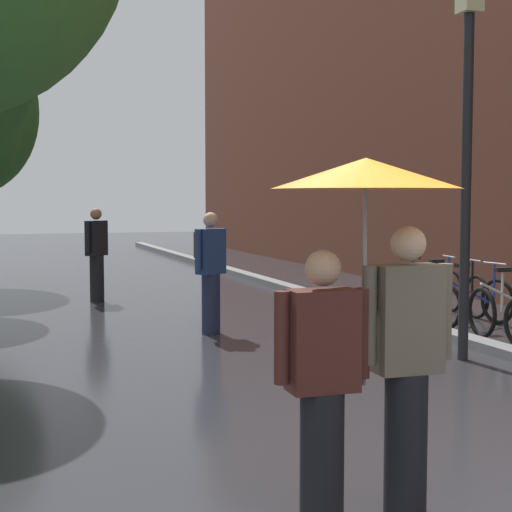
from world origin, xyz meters
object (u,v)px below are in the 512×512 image
parked_bicycle_4 (472,302)px  parked_bicycle_5 (448,296)px  pedestrian_walking_midground (97,254)px  pedestrian_walking_far (210,269)px  parked_bicycle_6 (424,290)px  couple_under_umbrella (366,283)px  street_lamp_post (467,144)px

parked_bicycle_4 → parked_bicycle_5: (0.04, 0.71, 0.00)m
parked_bicycle_5 → pedestrian_walking_midground: (-4.89, 4.01, 0.51)m
pedestrian_walking_midground → pedestrian_walking_far: 4.12m
pedestrian_walking_midground → pedestrian_walking_far: pedestrian_walking_midground is taller
parked_bicycle_4 → pedestrian_walking_far: (-3.81, 0.73, 0.53)m
parked_bicycle_6 → couple_under_umbrella: couple_under_umbrella is taller
parked_bicycle_6 → couple_under_umbrella: (-4.81, -7.22, 1.04)m
parked_bicycle_6 → street_lamp_post: size_ratio=0.27×
parked_bicycle_4 → parked_bicycle_6: size_ratio=1.00×
couple_under_umbrella → pedestrian_walking_midground: 10.42m
couple_under_umbrella → street_lamp_post: street_lamp_post is taller
parked_bicycle_4 → street_lamp_post: street_lamp_post is taller
parked_bicycle_5 → couple_under_umbrella: size_ratio=0.52×
parked_bicycle_5 → parked_bicycle_4: bearing=-93.4°
parked_bicycle_5 → parked_bicycle_6: size_ratio=0.95×
parked_bicycle_4 → street_lamp_post: 3.27m
street_lamp_post → pedestrian_walking_far: 3.92m
couple_under_umbrella → pedestrian_walking_midground: (-0.17, 10.40, -0.53)m
parked_bicycle_5 → couple_under_umbrella: 8.01m
parked_bicycle_5 → pedestrian_walking_midground: size_ratio=0.65×
couple_under_umbrella → street_lamp_post: (3.20, 3.72, 1.12)m
street_lamp_post → pedestrian_walking_midground: size_ratio=2.52×
street_lamp_post → pedestrian_walking_far: (-2.33, 2.70, -1.63)m
parked_bicycle_4 → couple_under_umbrella: couple_under_umbrella is taller
parked_bicycle_5 → street_lamp_post: (-1.52, -2.67, 2.16)m
parked_bicycle_5 → street_lamp_post: 3.76m
parked_bicycle_5 → parked_bicycle_6: bearing=83.8°
street_lamp_post → parked_bicycle_6: bearing=65.3°
pedestrian_walking_far → parked_bicycle_4: bearing=-10.9°
parked_bicycle_6 → pedestrian_walking_far: pedestrian_walking_far is taller
pedestrian_walking_midground → pedestrian_walking_far: (1.04, -3.98, 0.03)m
couple_under_umbrella → pedestrian_walking_far: 6.49m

